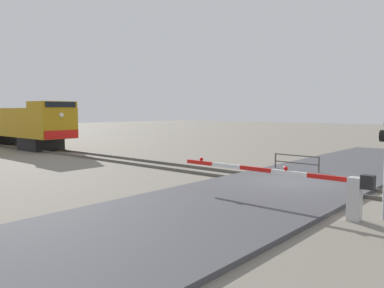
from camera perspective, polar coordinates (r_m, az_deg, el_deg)
ground_plane at (r=17.29m, az=15.00°, el=-5.90°), size 160.00×160.00×0.00m
rail_track_left at (r=16.65m, az=13.91°, el=-6.03°), size 0.08×80.00×0.15m
rail_track_right at (r=17.92m, az=16.02°, el=-5.30°), size 0.08×80.00×0.15m
road_surface at (r=17.28m, az=15.00°, el=-5.65°), size 36.00×6.24×0.15m
locomotive at (r=36.95m, az=-24.47°, el=2.75°), size 2.93×14.80×3.93m
crossing_gate at (r=12.53m, az=18.71°, el=-6.00°), size 0.36×7.07×1.39m
guard_railing at (r=20.44m, az=15.33°, el=-2.49°), size 0.08×2.49×0.95m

